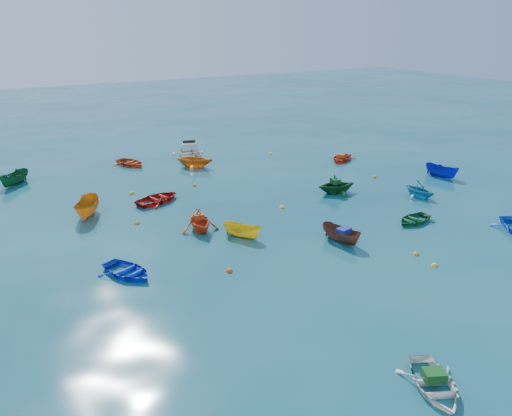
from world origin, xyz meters
TOP-DOWN VIEW (x-y plane):
  - ground at (0.00, 0.00)m, footprint 160.00×160.00m
  - dinghy_blue_sw at (-9.50, 0.98)m, footprint 3.13×3.56m
  - dinghy_white_near at (-2.72, -12.08)m, footprint 3.05×3.45m
  - sampan_brown_mid at (2.06, -1.07)m, footprint 1.49×2.80m
  - dinghy_orange_w at (-4.20, 4.38)m, footprint 2.60×2.92m
  - sampan_yellow_mid at (-2.47, 2.23)m, footprint 2.08×2.55m
  - dinghy_green_e at (7.80, -1.00)m, footprint 2.98×2.35m
  - dinghy_cyan_se at (11.63, 2.26)m, footprint 2.29×2.61m
  - dinghy_red_nw at (-4.72, 10.24)m, footprint 3.85×3.26m
  - sampan_orange_n at (-9.47, 9.92)m, footprint 2.50×3.52m
  - dinghy_green_n at (7.04, 5.74)m, footprint 3.17×2.87m
  - dinghy_red_ne at (12.95, 12.53)m, footprint 3.58×3.33m
  - sampan_blue_far at (16.81, 4.82)m, footprint 1.57×2.97m
  - dinghy_red_far at (-3.74, 20.25)m, footprint 3.19×3.64m
  - dinghy_orange_far at (0.79, 16.96)m, footprint 4.15×4.12m
  - sampan_green_far at (-12.89, 19.26)m, footprint 2.82×2.84m
  - motorboat_white at (1.65, 20.14)m, footprint 4.05×4.91m
  - tarp_green_a at (-2.68, -11.99)m, footprint 0.89×0.81m
  - tarp_blue_a at (2.09, -1.22)m, footprint 0.82×0.68m
  - tarp_orange_a at (-4.20, 4.43)m, footprint 0.63×0.51m
  - tarp_green_b at (6.94, 5.76)m, footprint 0.69×0.83m
  - tarp_orange_b at (12.87, 12.47)m, footprint 0.72×0.77m
  - buoy_or_a at (-5.01, -1.18)m, footprint 0.34×0.34m
  - buoy_ye_a at (4.34, -5.76)m, footprint 0.32×0.32m
  - buoy_or_b at (4.49, -4.36)m, footprint 0.32×0.32m
  - buoy_or_c at (-7.15, 7.16)m, footprint 0.33×0.33m
  - buoy_ye_c at (2.04, 5.07)m, footprint 0.36×0.36m
  - buoy_or_d at (12.06, 7.21)m, footprint 0.29×0.29m
  - buoy_ye_d at (-5.82, 12.83)m, footprint 0.37×0.37m
  - buoy_or_e at (-1.20, 12.27)m, footprint 0.31×0.31m
  - buoy_ye_e at (8.55, 17.37)m, footprint 0.33×0.33m

SIDE VIEW (x-z plane):
  - ground at x=0.00m, z-range 0.00..0.00m
  - dinghy_blue_sw at x=-9.50m, z-range -0.31..0.31m
  - dinghy_white_near at x=-2.72m, z-range -0.30..0.30m
  - sampan_brown_mid at x=2.06m, z-range -0.51..0.51m
  - dinghy_orange_w at x=-4.20m, z-range -0.70..0.70m
  - sampan_yellow_mid at x=-2.47m, z-range -0.47..0.47m
  - dinghy_green_e at x=7.80m, z-range -0.28..0.28m
  - dinghy_cyan_se at x=11.63m, z-range -0.65..0.65m
  - dinghy_red_nw at x=-4.72m, z-range -0.34..0.34m
  - sampan_orange_n at x=-9.47m, z-range -0.64..0.64m
  - dinghy_green_n at x=7.04m, z-range -0.73..0.73m
  - dinghy_red_ne at x=12.95m, z-range -0.30..0.30m
  - sampan_blue_far at x=16.81m, z-range -0.55..0.55m
  - dinghy_red_far at x=-3.74m, z-range -0.31..0.31m
  - dinghy_orange_far at x=0.79m, z-range -0.83..0.83m
  - sampan_green_far at x=-12.89m, z-range -0.56..0.56m
  - motorboat_white at x=1.65m, z-range -0.74..0.74m
  - buoy_or_a at x=-5.01m, z-range -0.17..0.17m
  - buoy_ye_a at x=4.34m, z-range -0.16..0.16m
  - buoy_or_b at x=4.49m, z-range -0.16..0.16m
  - buoy_or_c at x=-7.15m, z-range -0.17..0.17m
  - buoy_ye_c at x=2.04m, z-range -0.18..0.18m
  - buoy_or_d at x=12.06m, z-range -0.15..0.15m
  - buoy_ye_d at x=-5.82m, z-range -0.19..0.19m
  - buoy_or_e at x=-1.20m, z-range -0.16..0.16m
  - buoy_ye_e at x=8.55m, z-range -0.17..0.17m
  - tarp_orange_b at x=12.87m, z-range 0.30..0.60m
  - tarp_green_a at x=-2.68m, z-range 0.30..0.65m
  - tarp_blue_a at x=2.09m, z-range 0.51..0.87m
  - tarp_orange_a at x=-4.20m, z-range 0.70..0.98m
  - tarp_green_b at x=6.94m, z-range 0.73..1.08m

